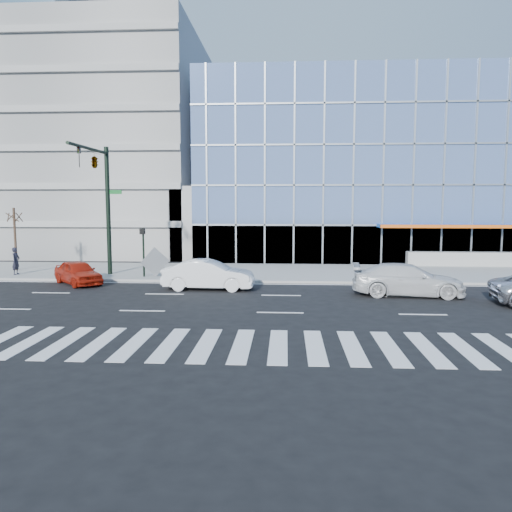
# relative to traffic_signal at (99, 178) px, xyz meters

# --- Properties ---
(ground) EXTENTS (160.00, 160.00, 0.00)m
(ground) POSITION_rel_traffic_signal_xyz_m (11.00, -4.57, -6.16)
(ground) COLOR black
(ground) RESTS_ON ground
(sidewalk) EXTENTS (120.00, 8.00, 0.15)m
(sidewalk) POSITION_rel_traffic_signal_xyz_m (11.00, 3.43, -6.09)
(sidewalk) COLOR gray
(sidewalk) RESTS_ON ground
(theatre_building) EXTENTS (42.00, 26.00, 15.00)m
(theatre_building) POSITION_rel_traffic_signal_xyz_m (25.00, 21.43, 1.34)
(theatre_building) COLOR #809DD6
(theatre_building) RESTS_ON ground
(parking_garage) EXTENTS (24.00, 24.00, 20.00)m
(parking_garage) POSITION_rel_traffic_signal_xyz_m (-9.00, 21.43, 3.84)
(parking_garage) COLOR gray
(parking_garage) RESTS_ON ground
(ramp_block) EXTENTS (6.00, 8.00, 6.00)m
(ramp_block) POSITION_rel_traffic_signal_xyz_m (5.00, 13.43, -3.16)
(ramp_block) COLOR gray
(ramp_block) RESTS_ON ground
(tower_backdrop) EXTENTS (14.00, 14.00, 48.00)m
(tower_backdrop) POSITION_rel_traffic_signal_xyz_m (-19.00, 65.43, 17.84)
(tower_backdrop) COLOR gray
(tower_backdrop) RESTS_ON ground
(traffic_signal) EXTENTS (1.14, 5.74, 8.00)m
(traffic_signal) POSITION_rel_traffic_signal_xyz_m (0.00, 0.00, 0.00)
(traffic_signal) COLOR black
(traffic_signal) RESTS_ON sidewalk
(ped_signal_post) EXTENTS (0.30, 0.33, 3.00)m
(ped_signal_post) POSITION_rel_traffic_signal_xyz_m (2.50, 0.37, -4.02)
(ped_signal_post) COLOR black
(ped_signal_post) RESTS_ON sidewalk
(street_tree_near) EXTENTS (1.10, 1.10, 4.23)m
(street_tree_near) POSITION_rel_traffic_signal_xyz_m (-7.00, 2.93, -2.39)
(street_tree_near) COLOR #332319
(street_tree_near) RESTS_ON sidewalk
(white_suv) EXTENTS (5.72, 2.73, 1.61)m
(white_suv) POSITION_rel_traffic_signal_xyz_m (17.39, -4.19, -5.36)
(white_suv) COLOR silver
(white_suv) RESTS_ON ground
(white_sedan) EXTENTS (4.94, 1.85, 1.61)m
(white_sedan) POSITION_rel_traffic_signal_xyz_m (7.05, -3.07, -5.36)
(white_sedan) COLOR white
(white_sedan) RESTS_ON ground
(red_sedan) EXTENTS (3.98, 4.03, 1.38)m
(red_sedan) POSITION_rel_traffic_signal_xyz_m (-0.74, -1.76, -5.48)
(red_sedan) COLOR #AB1E0D
(red_sedan) RESTS_ON ground
(pedestrian) EXTENTS (0.42, 0.63, 1.72)m
(pedestrian) POSITION_rel_traffic_signal_xyz_m (-5.84, 0.81, -5.15)
(pedestrian) COLOR black
(pedestrian) RESTS_ON sidewalk
(tilted_panel) EXTENTS (1.64, 0.94, 1.84)m
(tilted_panel) POSITION_rel_traffic_signal_xyz_m (3.20, 0.43, -5.10)
(tilted_panel) COLOR gray
(tilted_panel) RESTS_ON sidewalk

